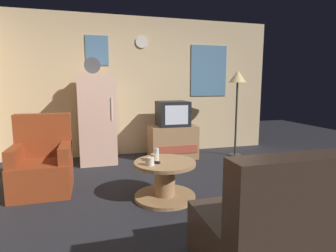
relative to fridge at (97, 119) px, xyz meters
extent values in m
plane|color=#232328|center=(0.85, -1.97, -0.75)|extent=(12.00, 12.00, 0.00)
cube|color=#D1B284|center=(0.85, 0.48, 0.53)|extent=(5.20, 0.10, 2.58)
cube|color=teal|center=(2.22, 0.42, 0.85)|extent=(0.76, 0.02, 1.00)
cube|color=teal|center=(0.04, 0.42, 1.18)|extent=(0.40, 0.02, 0.52)
cylinder|color=silver|center=(0.86, 0.42, 1.36)|extent=(0.22, 0.03, 0.22)
cube|color=beige|center=(0.00, 0.00, 0.00)|extent=(0.60, 0.60, 1.50)
cylinder|color=silver|center=(0.22, -0.30, 0.20)|extent=(0.02, 0.02, 0.36)
cylinder|color=#4C4C51|center=(-0.05, -0.08, 0.89)|extent=(0.26, 0.04, 0.26)
cube|color=#9E754C|center=(1.31, -0.07, -0.46)|extent=(0.84, 0.52, 0.60)
cube|color=#AD4733|center=(1.31, -0.34, -0.55)|extent=(0.76, 0.01, 0.14)
cube|color=black|center=(1.31, -0.07, 0.06)|extent=(0.54, 0.50, 0.44)
cube|color=silver|center=(1.31, -0.33, 0.06)|extent=(0.41, 0.01, 0.33)
cylinder|color=#332D28|center=(2.50, -0.23, -0.74)|extent=(0.24, 0.24, 0.02)
cylinder|color=#332D28|center=(2.50, -0.23, -0.05)|extent=(0.04, 0.04, 1.40)
cone|color=#F2D18C|center=(2.50, -0.23, 0.73)|extent=(0.32, 0.32, 0.22)
cylinder|color=#9E754C|center=(0.71, -1.80, -0.73)|extent=(0.72, 0.72, 0.04)
cylinder|color=#9E754C|center=(0.71, -1.80, -0.53)|extent=(0.24, 0.24, 0.41)
cylinder|color=#9E754C|center=(0.71, -1.80, -0.33)|extent=(0.72, 0.72, 0.04)
cylinder|color=silver|center=(0.63, -1.73, -0.23)|extent=(0.05, 0.05, 0.15)
cylinder|color=silver|center=(0.52, -1.91, -0.26)|extent=(0.08, 0.08, 0.09)
cylinder|color=tan|center=(0.59, -1.76, -0.26)|extent=(0.08, 0.08, 0.09)
cube|color=black|center=(0.57, -1.82, -0.30)|extent=(0.15, 0.12, 0.02)
cube|color=maroon|center=(-0.71, -1.22, -0.55)|extent=(0.68, 0.68, 0.40)
cube|color=maroon|center=(-0.71, -0.96, -0.07)|extent=(0.68, 0.16, 0.56)
cube|color=maroon|center=(-0.99, -1.22, -0.25)|extent=(0.12, 0.60, 0.20)
cube|color=maroon|center=(-0.43, -1.22, -0.25)|extent=(0.12, 0.60, 0.20)
cube|color=#38281E|center=(1.49, -3.19, -0.55)|extent=(1.70, 0.80, 0.40)
camera|label=1|loc=(-0.08, -4.78, 0.58)|focal=29.30mm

